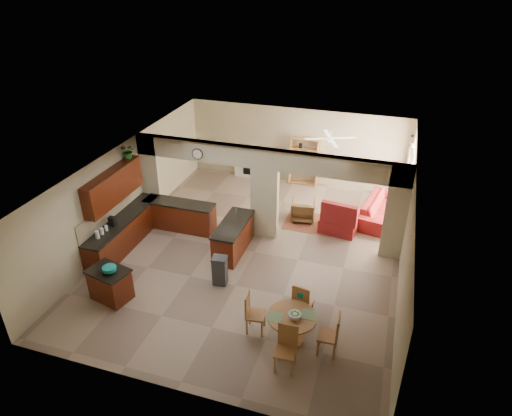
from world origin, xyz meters
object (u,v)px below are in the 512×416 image
(dining_table, at_px, (291,324))
(armchair, at_px, (303,210))
(kitchen_island, at_px, (110,284))
(sofa, at_px, (381,209))

(dining_table, height_order, armchair, dining_table)
(kitchen_island, bearing_deg, sofa, 58.45)
(dining_table, distance_m, sofa, 6.31)
(sofa, height_order, armchair, sofa)
(kitchen_island, relative_size, dining_table, 1.01)
(dining_table, bearing_deg, sofa, 76.44)
(kitchen_island, height_order, armchair, kitchen_island)
(armchair, bearing_deg, sofa, -168.69)
(kitchen_island, xyz_separation_m, sofa, (6.06, 6.04, -0.07))
(kitchen_island, xyz_separation_m, dining_table, (4.58, -0.10, 0.07))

